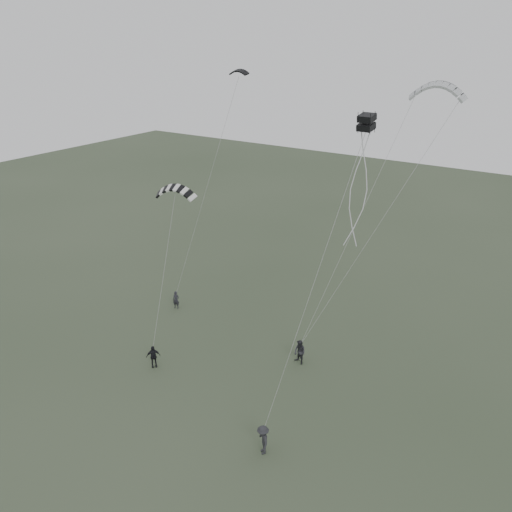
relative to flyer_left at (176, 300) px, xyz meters
The scene contains 9 objects.
ground 10.77m from the flyer_left, 42.00° to the right, with size 140.00×140.00×0.00m, color #34412C.
flyer_left is the anchor object (origin of this frame).
flyer_right 12.30m from the flyer_left, ahead, with size 0.86×0.67×1.78m, color #27282D.
flyer_center 8.06m from the flyer_left, 59.51° to the right, with size 0.95×0.40×1.63m, color black.
flyer_far 17.26m from the flyer_left, 33.04° to the right, with size 1.15×0.66×1.78m, color #242428.
kite_dark_small 18.65m from the flyer_left, 57.64° to the left, with size 1.55×0.47×0.51m, color black, non-canonical shape.
kite_pale_large 25.20m from the flyer_left, 23.88° to the left, with size 3.52×0.79×1.48m, color #AAADAF, non-canonical shape.
kite_striped 10.78m from the flyer_left, 37.31° to the right, with size 2.91×0.73×1.15m, color black, non-canonical shape.
kite_box 22.84m from the flyer_left, ahead, with size 0.74×0.74×0.76m, color black, non-canonical shape.
Camera 1 is at (17.35, -19.60, 20.67)m, focal length 35.00 mm.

